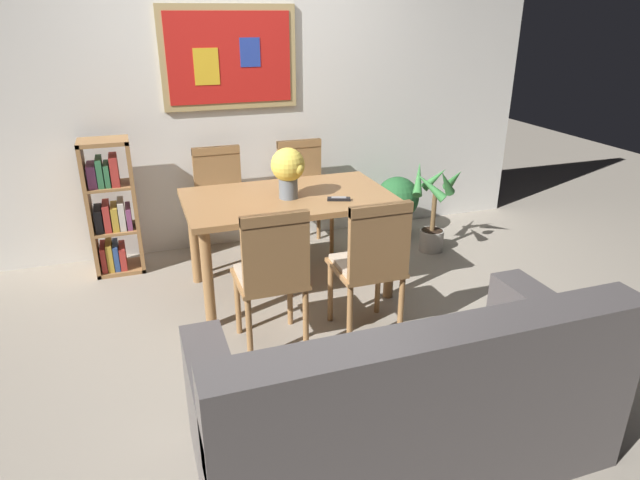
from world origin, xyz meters
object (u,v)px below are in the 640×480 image
Objects in this scene: potted_ivy at (397,203)px; tv_remote at (339,199)px; dining_chair_far_right at (303,186)px; dining_table at (288,209)px; dining_chair_far_left at (221,195)px; dining_chair_near_right at (372,258)px; dining_chair_near_left at (272,269)px; flower_vase at (288,169)px; bookshelf at (111,211)px; potted_palm at (434,209)px; leather_couch at (406,404)px.

tv_remote is at bearing -134.99° from potted_ivy.
potted_ivy is (0.87, -0.05, -0.22)m from dining_chair_far_right.
dining_table is 1.44m from potted_ivy.
tv_remote is at bearing -55.72° from dining_chair_far_left.
dining_chair_far_left is at bearing 115.43° from dining_table.
dining_chair_near_right is at bearing -90.11° from tv_remote.
dining_chair_far_left is at bearing 91.88° from dining_chair_near_left.
dining_chair_far_right reaches higher than tv_remote.
flower_vase is (-0.35, -0.81, 0.39)m from dining_chair_far_right.
dining_chair_near_right is 2.13m from bookshelf.
dining_chair_far_left is (-0.70, -0.02, 0.00)m from dining_chair_far_right.
bookshelf is at bearing -179.64° from dining_chair_far_right.
dining_chair_near_right is 1.19× the size of potted_palm.
potted_ivy is at bearing 43.36° from dining_chair_near_left.
flower_vase is 0.40m from tv_remote.
dining_chair_near_right is at bearing -121.80° from potted_ivy.
dining_chair_far_left reaches higher than tv_remote.
dining_chair_far_left is 2.62× the size of flower_vase.
dining_chair_far_left is 1.00× the size of dining_chair_near_right.
dining_chair_near_left reaches higher than dining_table.
leather_couch is 5.19× the size of flower_vase.
bookshelf is (-0.89, 1.48, -0.04)m from dining_chair_near_left.
leather_couch is (0.37, -2.54, -0.22)m from dining_chair_far_left.
dining_chair_near_left is 1.13m from leather_couch.
potted_palm is (1.33, 2.08, 0.06)m from leather_couch.
flower_vase reaches higher than potted_palm.
flower_vase is at bearing 90.75° from leather_couch.
tv_remote is (0.60, 0.52, 0.20)m from dining_chair_near_left.
potted_ivy is (2.41, -0.04, -0.19)m from bookshelf.
dining_chair_far_left is 1.17m from tv_remote.
dining_chair_far_right is 0.87× the size of bookshelf.
dining_table is 1.42m from bookshelf.
potted_palm reaches higher than potted_ivy.
dining_chair_near_left is at bearing -59.12° from bookshelf.
leather_couch reaches higher than potted_palm.
dining_chair_far_right is 0.70m from dining_chair_far_left.
leather_couch is (-0.28, -1.02, -0.22)m from dining_chair_near_right.
flower_vase reaches higher than dining_chair_near_right.
flower_vase is at bearing -66.31° from dining_chair_far_left.
leather_couch is at bearing -97.37° from dining_chair_far_right.
leather_couch is 2.35× the size of potted_palm.
dining_chair_far_left is 0.95m from flower_vase.
potted_palm is 2.21× the size of flower_vase.
dining_chair_far_left is 0.87× the size of bookshelf.
potted_ivy is at bearing 30.27° from dining_table.
potted_ivy is 3.43× the size of tv_remote.
potted_palm is at bearing -10.40° from bookshelf.
dining_chair_far_left is at bearing 178.66° from potted_ivy.
dining_chair_far_right is 2.62× the size of flower_vase.
dining_chair_near_right reaches higher than tv_remote.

